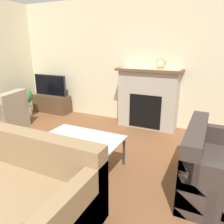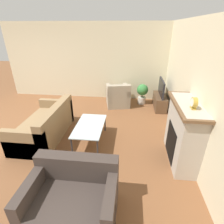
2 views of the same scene
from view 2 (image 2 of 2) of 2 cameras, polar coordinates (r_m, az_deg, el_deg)
ground_plane at (r=5.52m, az=-30.30°, el=-4.90°), size 20.00×20.00×0.00m
wall_back at (r=4.11m, az=24.63°, el=7.33°), size 8.39×0.06×2.70m
wall_left at (r=6.63m, az=-2.24°, el=15.91°), size 0.06×7.47×2.70m
fireplace at (r=3.72m, az=22.16°, el=-5.99°), size 1.34×0.46×1.25m
tv_stand at (r=6.15m, az=15.31°, el=3.29°), size 1.01×0.36×0.45m
tv at (r=5.99m, az=15.83°, el=7.64°), size 0.95×0.06×0.53m
couch_sectional at (r=4.65m, az=-20.83°, el=-4.33°), size 1.81×0.92×0.82m
couch_loveseat at (r=2.84m, az=-12.51°, el=-25.90°), size 0.88×1.23×0.82m
armchair_by_window at (r=6.15m, az=1.88°, el=4.93°), size 1.04×0.93×0.82m
coffee_table at (r=4.11m, az=-7.27°, el=-4.82°), size 1.14×0.63×0.46m
potted_plant at (r=6.32m, az=9.86°, el=6.36°), size 0.39×0.39×0.72m
mantel_clock at (r=3.22m, az=25.20°, el=2.68°), size 0.17×0.07×0.20m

